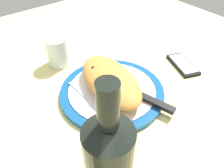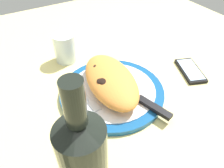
# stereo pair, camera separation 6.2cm
# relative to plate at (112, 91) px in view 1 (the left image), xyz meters

# --- Properties ---
(ground_plane) EXTENTS (1.50, 1.50, 0.03)m
(ground_plane) POSITION_rel_plate_xyz_m (0.00, 0.00, -0.02)
(ground_plane) COLOR #E5D684
(plate) EXTENTS (0.31, 0.31, 0.02)m
(plate) POSITION_rel_plate_xyz_m (0.00, 0.00, 0.00)
(plate) COLOR navy
(plate) RESTS_ON ground_plane
(calzone) EXTENTS (0.27, 0.17, 0.06)m
(calzone) POSITION_rel_plate_xyz_m (-0.01, 0.00, 0.04)
(calzone) COLOR orange
(calzone) RESTS_ON plate
(fork) EXTENTS (0.16, 0.02, 0.00)m
(fork) POSITION_rel_plate_xyz_m (-0.01, -0.08, 0.01)
(fork) COLOR silver
(fork) RESTS_ON plate
(knife) EXTENTS (0.23, 0.08, 0.01)m
(knife) POSITION_rel_plate_xyz_m (0.10, 0.05, 0.01)
(knife) COLOR silver
(knife) RESTS_ON plate
(smartphone) EXTENTS (0.14, 0.10, 0.01)m
(smartphone) POSITION_rel_plate_xyz_m (0.04, 0.28, -0.00)
(smartphone) COLOR black
(smartphone) RESTS_ON ground_plane
(water_glass) EXTENTS (0.08, 0.08, 0.10)m
(water_glass) POSITION_rel_plate_xyz_m (-0.23, -0.05, 0.03)
(water_glass) COLOR silver
(water_glass) RESTS_ON ground_plane
(wine_bottle) EXTENTS (0.08, 0.08, 0.30)m
(wine_bottle) POSITION_rel_plate_xyz_m (0.23, -0.19, 0.11)
(wine_bottle) COLOR black
(wine_bottle) RESTS_ON ground_plane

